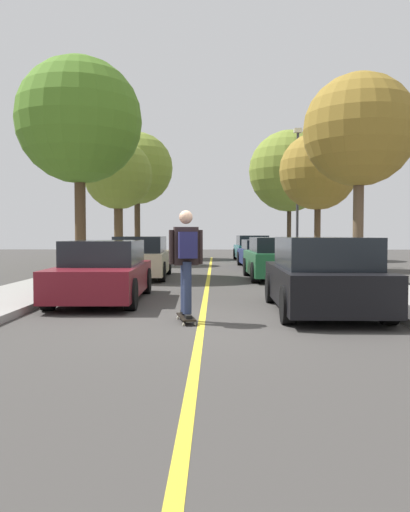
% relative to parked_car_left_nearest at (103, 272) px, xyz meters
% --- Properties ---
extents(ground, '(80.00, 80.00, 0.00)m').
position_rel_parked_car_left_nearest_xyz_m(ground, '(2.28, -2.79, -0.65)').
color(ground, '#3D3A38').
extents(center_line, '(0.12, 39.20, 0.01)m').
position_rel_parked_car_left_nearest_xyz_m(center_line, '(2.28, 1.21, -0.65)').
color(center_line, gold).
rests_on(center_line, ground).
extents(parked_car_left_nearest, '(1.95, 4.27, 1.35)m').
position_rel_parked_car_left_nearest_xyz_m(parked_car_left_nearest, '(0.00, 0.00, 0.00)').
color(parked_car_left_nearest, maroon).
rests_on(parked_car_left_nearest, ground).
extents(parked_car_left_near, '(1.93, 4.48, 1.41)m').
position_rel_parked_car_left_nearest_xyz_m(parked_car_left_near, '(0.00, 5.94, 0.04)').
color(parked_car_left_near, '#BCAD89').
rests_on(parked_car_left_near, ground).
extents(parked_car_right_nearest, '(1.91, 4.09, 1.44)m').
position_rel_parked_car_left_nearest_xyz_m(parked_car_right_nearest, '(4.57, -1.63, 0.05)').
color(parked_car_right_nearest, black).
rests_on(parked_car_right_nearest, ground).
extents(parked_car_right_near, '(2.09, 4.17, 1.39)m').
position_rel_parked_car_left_nearest_xyz_m(parked_car_right_near, '(4.57, 5.52, 0.03)').
color(parked_car_right_near, '#1E5B33').
rests_on(parked_car_right_near, ground).
extents(parked_car_right_far, '(2.02, 4.60, 1.24)m').
position_rel_parked_car_left_nearest_xyz_m(parked_car_right_far, '(4.57, 11.36, -0.04)').
color(parked_car_right_far, navy).
rests_on(parked_car_right_far, ground).
extents(parked_car_right_farthest, '(1.98, 4.42, 1.41)m').
position_rel_parked_car_left_nearest_xyz_m(parked_car_right_farthest, '(4.57, 17.22, 0.04)').
color(parked_car_right_farthest, '#196066').
rests_on(parked_car_right_farthest, ground).
extents(street_tree_left_nearest, '(4.33, 4.33, 7.44)m').
position_rel_parked_car_left_nearest_xyz_m(street_tree_left_nearest, '(-2.19, 6.33, 4.74)').
color(street_tree_left_nearest, '#4C3823').
rests_on(street_tree_left_nearest, sidewalk_left).
extents(street_tree_left_near, '(3.33, 3.33, 5.88)m').
position_rel_parked_car_left_nearest_xyz_m(street_tree_left_near, '(-2.19, 13.37, 3.66)').
color(street_tree_left_near, '#4C3823').
rests_on(street_tree_left_near, sidewalk_left).
extents(street_tree_left_far, '(4.29, 4.29, 7.43)m').
position_rel_parked_car_left_nearest_xyz_m(street_tree_left_far, '(-2.19, 19.39, 4.76)').
color(street_tree_left_far, '#3D2D1E').
rests_on(street_tree_left_far, sidewalk_left).
extents(street_tree_right_nearest, '(3.30, 3.30, 6.07)m').
position_rel_parked_car_left_nearest_xyz_m(street_tree_right_nearest, '(6.76, 3.87, 3.89)').
color(street_tree_right_nearest, brown).
rests_on(street_tree_right_nearest, sidewalk_right).
extents(street_tree_right_near, '(3.20, 3.20, 5.55)m').
position_rel_parked_car_left_nearest_xyz_m(street_tree_right_near, '(6.76, 9.94, 3.42)').
color(street_tree_right_near, '#4C3823').
rests_on(street_tree_right_near, sidewalk_right).
extents(street_tree_right_far, '(4.63, 4.63, 7.26)m').
position_rel_parked_car_left_nearest_xyz_m(street_tree_right_far, '(6.76, 18.11, 4.43)').
color(street_tree_right_far, '#3D2D1E').
rests_on(street_tree_right_far, sidewalk_right).
extents(streetlamp, '(0.36, 0.24, 6.21)m').
position_rel_parked_car_left_nearest_xyz_m(streetlamp, '(6.32, 12.43, 3.00)').
color(streetlamp, '#38383D').
rests_on(streetlamp, sidewalk_right).
extents(skateboard, '(0.39, 0.87, 0.10)m').
position_rel_parked_car_left_nearest_xyz_m(skateboard, '(2.02, -2.77, -0.57)').
color(skateboard, black).
rests_on(skateboard, ground).
extents(skateboarder, '(0.59, 0.71, 1.80)m').
position_rel_parked_car_left_nearest_xyz_m(skateboarder, '(2.02, -2.80, 0.48)').
color(skateboarder, black).
rests_on(skateboarder, skateboard).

